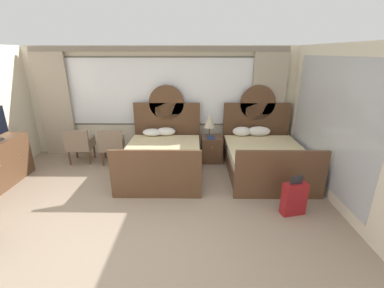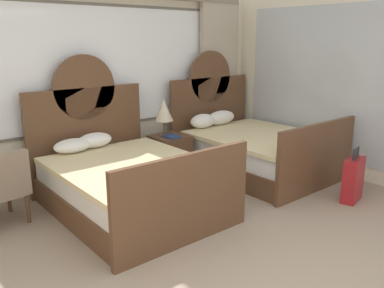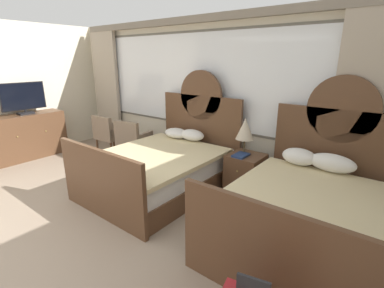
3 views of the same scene
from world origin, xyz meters
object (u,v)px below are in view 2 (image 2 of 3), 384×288
Objects in this scene: bed_near_window at (127,181)px; table_lamp_on_nightstand at (164,111)px; bed_near_mirror at (253,148)px; suitcase_on_floor at (353,179)px; nightstand_between_beds at (170,156)px; book_on_nightstand at (171,136)px.

bed_near_window is 4.01× the size of table_lamp_on_nightstand.
bed_near_window is at bearing -146.85° from table_lamp_on_nightstand.
bed_near_mirror is 3.14× the size of suitcase_on_floor.
bed_near_mirror is 1.60m from suitcase_on_floor.
bed_near_window reaches higher than table_lamp_on_nightstand.
nightstand_between_beds is at bearing 30.10° from bed_near_window.
bed_near_window and bed_near_mirror have the same top height.
bed_near_mirror reaches higher than nightstand_between_beds.
book_on_nightstand is 2.50m from suitcase_on_floor.
table_lamp_on_nightstand is 0.39m from book_on_nightstand.
bed_near_mirror reaches higher than suitcase_on_floor.
book_on_nightstand is at bearing 154.60° from bed_near_mirror.
nightstand_between_beds is (-1.11, 0.65, -0.06)m from bed_near_mirror.
suitcase_on_floor is at bearing -34.24° from bed_near_window.
bed_near_window is 1.24m from book_on_nightstand.
bed_near_mirror is 1.30m from book_on_nightstand.
nightstand_between_beds is 1.14× the size of table_lamp_on_nightstand.
bed_near_mirror is 1.50m from table_lamp_on_nightstand.
suitcase_on_floor is (1.28, -2.28, -0.71)m from table_lamp_on_nightstand.
book_on_nightstand is at bearing 27.01° from bed_near_window.
suitcase_on_floor is at bearing -60.65° from table_lamp_on_nightstand.
bed_near_mirror is 8.39× the size of book_on_nightstand.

